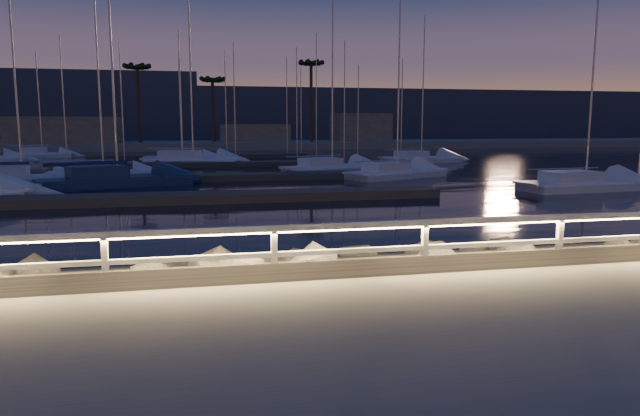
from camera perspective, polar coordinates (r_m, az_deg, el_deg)
The scene contains 20 objects.
ground at distance 10.77m, azimuth -9.89°, elevation -7.44°, with size 400.00×400.00×0.00m, color #9B978C.
harbor_water at distance 41.77m, azimuth -11.59°, elevation 2.88°, with size 400.00×440.00×0.60m.
guard_rail at distance 10.59m, azimuth -10.37°, elevation -3.42°, with size 44.11×0.12×1.06m.
riprap at distance 14.11m, azimuth 17.60°, elevation -4.87°, with size 35.99×2.99×1.29m.
floating_docks at distance 43.00m, azimuth -11.63°, elevation 3.79°, with size 22.00×36.00×0.40m.
far_shore at distance 84.46m, azimuth -12.02°, elevation 6.42°, with size 160.00×14.00×5.20m.
palm_left at distance 83.04m, azimuth -17.81°, elevation 12.98°, with size 3.00×3.00×11.20m.
palm_center at distance 83.61m, azimuth -10.71°, elevation 12.26°, with size 3.00×3.00×9.70m.
palm_right at distance 84.37m, azimuth -0.90°, elevation 13.90°, with size 3.00×3.00×12.20m.
distant_hills at distance 145.71m, azimuth -20.94°, elevation 8.55°, with size 230.00×37.50×18.00m.
sailboat_c at distance 34.16m, azimuth -19.94°, elevation 2.72°, with size 8.71×5.35×14.35m.
sailboat_d at distance 33.64m, azimuth 24.75°, elevation 2.30°, with size 7.93×3.03×13.10m.
sailboat_e at distance 37.79m, azimuth -27.88°, elevation 2.70°, with size 6.64×2.70×11.05m.
sailboat_f at distance 39.60m, azimuth -21.09°, elevation 3.31°, with size 6.88×2.59×11.46m.
sailboat_g at distance 41.50m, azimuth 0.97°, elevation 4.10°, with size 8.01×4.54×13.13m.
sailboat_h at distance 37.91m, azimuth 7.47°, elevation 3.59°, with size 7.79×5.04×12.88m.
sailboat_k at distance 51.02m, azimuth -12.81°, elevation 4.74°, with size 9.13×5.37×14.99m.
sailboat_l at distance 53.92m, azimuth 9.88°, elevation 4.95°, with size 8.02×3.01×13.26m.
sailboat_m at distance 67.43m, azimuth -26.14°, elevation 4.89°, with size 6.51×2.05×11.09m.
sailboat_n at distance 55.04m, azimuth -13.76°, elevation 4.91°, with size 7.29×3.02×12.07m.
Camera 1 is at (-0.35, -10.37, 2.91)m, focal length 32.00 mm.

